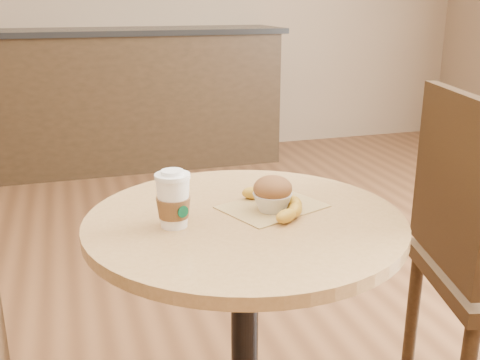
{
  "coord_description": "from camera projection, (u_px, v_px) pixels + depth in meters",
  "views": [
    {
      "loc": [
        -0.48,
        -1.16,
        1.25
      ],
      "look_at": [
        -0.1,
        0.08,
        0.83
      ],
      "focal_mm": 42.0,
      "sensor_mm": 36.0,
      "label": 1
    }
  ],
  "objects": [
    {
      "name": "banana",
      "position": [
        279.0,
        203.0,
        1.39
      ],
      "size": [
        0.14,
        0.24,
        0.03
      ],
      "primitive_type": null,
      "rotation": [
        0.0,
        0.0,
        0.03
      ],
      "color": "gold",
      "rests_on": "kraft_bag"
    },
    {
      "name": "coffee_cup",
      "position": [
        173.0,
        202.0,
        1.28
      ],
      "size": [
        0.08,
        0.08,
        0.13
      ],
      "rotation": [
        0.0,
        0.0,
        0.38
      ],
      "color": "white",
      "rests_on": "cafe_table"
    },
    {
      "name": "kraft_bag",
      "position": [
        272.0,
        207.0,
        1.41
      ],
      "size": [
        0.29,
        0.25,
        0.0
      ],
      "primitive_type": "cube",
      "rotation": [
        0.0,
        0.0,
        0.37
      ],
      "color": "tan",
      "rests_on": "cafe_table"
    },
    {
      "name": "muffin",
      "position": [
        273.0,
        194.0,
        1.37
      ],
      "size": [
        0.1,
        0.1,
        0.09
      ],
      "color": "silver",
      "rests_on": "kraft_bag"
    },
    {
      "name": "service_counter",
      "position": [
        132.0,
        98.0,
        4.3
      ],
      "size": [
        2.3,
        0.65,
        1.04
      ],
      "color": "black",
      "rests_on": "ground"
    },
    {
      "name": "cafe_table",
      "position": [
        245.0,
        288.0,
        1.41
      ],
      "size": [
        0.77,
        0.77,
        0.75
      ],
      "color": "black",
      "rests_on": "ground"
    }
  ]
}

